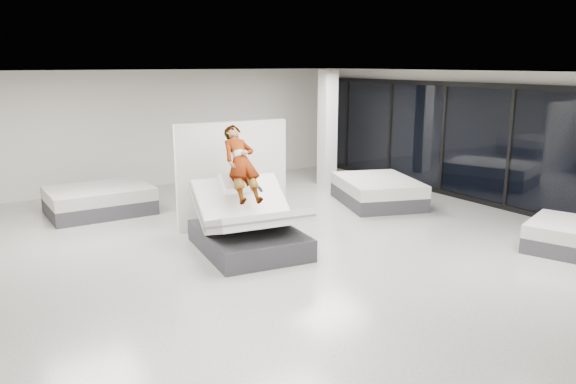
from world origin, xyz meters
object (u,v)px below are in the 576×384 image
at_px(person, 242,176).
at_px(remote, 260,189).
at_px(flat_bed_right_far, 377,191).
at_px(divider_panel, 233,175).
at_px(column, 327,128).
at_px(hero_bed, 249,227).
at_px(flat_bed_left_far, 100,200).

relative_size(person, remote, 12.14).
bearing_deg(person, flat_bed_right_far, 21.75).
relative_size(divider_panel, flat_bed_right_far, 0.90).
distance_m(person, remote, 0.46).
xyz_separation_m(remote, column, (4.39, 3.92, 0.46)).
xyz_separation_m(person, flat_bed_right_far, (4.32, 1.10, -1.04)).
bearing_deg(person, remote, -57.85).
relative_size(remote, column, 0.04).
relative_size(remote, flat_bed_right_far, 0.05).
bearing_deg(divider_panel, hero_bed, -102.73).
bearing_deg(hero_bed, remote, -16.12).
height_order(flat_bed_right_far, column, column).
height_order(divider_panel, flat_bed_right_far, divider_panel).
bearing_deg(flat_bed_left_far, column, -2.70).
bearing_deg(divider_panel, column, 33.58).
relative_size(divider_panel, column, 0.76).
height_order(person, column, column).
bearing_deg(column, divider_panel, -151.22).
xyz_separation_m(flat_bed_right_far, column, (0.25, 2.44, 1.29)).
relative_size(person, divider_panel, 0.70).
distance_m(divider_panel, flat_bed_left_far, 3.42).
distance_m(hero_bed, person, 0.96).
distance_m(remote, flat_bed_right_far, 4.48).
xyz_separation_m(remote, divider_panel, (0.29, 1.66, -0.04)).
height_order(divider_panel, column, column).
relative_size(flat_bed_right_far, column, 0.84).
bearing_deg(hero_bed, flat_bed_left_far, 111.43).
relative_size(person, flat_bed_left_far, 0.76).
height_order(flat_bed_right_far, flat_bed_left_far, flat_bed_right_far).
xyz_separation_m(person, flat_bed_left_far, (-1.67, 3.83, -1.04)).
relative_size(remote, divider_panel, 0.06).
xyz_separation_m(hero_bed, flat_bed_right_far, (4.36, 1.42, -0.13)).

